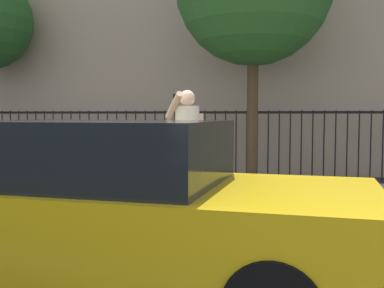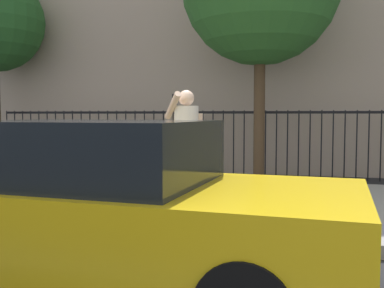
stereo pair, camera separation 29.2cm
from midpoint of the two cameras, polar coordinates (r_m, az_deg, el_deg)
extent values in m
plane|color=black|center=(5.69, -8.03, -11.65)|extent=(60.00, 60.00, 0.00)
cube|color=gray|center=(7.69, -1.48, -6.99)|extent=(28.00, 4.40, 0.15)
cube|color=tan|center=(14.07, 6.26, 16.66)|extent=(28.00, 4.00, 9.31)
cube|color=black|center=(11.15, 4.03, 3.95)|extent=(12.00, 0.04, 0.06)
cylinder|color=black|center=(13.68, -21.46, 0.52)|extent=(0.03, 0.03, 1.60)
cylinder|color=black|center=(13.53, -20.60, 0.50)|extent=(0.03, 0.03, 1.60)
cylinder|color=black|center=(13.38, -19.71, 0.49)|extent=(0.03, 0.03, 1.60)
cylinder|color=black|center=(13.23, -18.81, 0.48)|extent=(0.03, 0.03, 1.60)
cylinder|color=black|center=(13.09, -17.88, 0.46)|extent=(0.03, 0.03, 1.60)
cylinder|color=black|center=(12.95, -16.94, 0.45)|extent=(0.03, 0.03, 1.60)
cylinder|color=black|center=(12.82, -15.97, 0.43)|extent=(0.03, 0.03, 1.60)
cylinder|color=black|center=(12.69, -14.99, 0.42)|extent=(0.03, 0.03, 1.60)
cylinder|color=black|center=(12.56, -13.98, 0.40)|extent=(0.03, 0.03, 1.60)
cylinder|color=black|center=(12.44, -12.95, 0.39)|extent=(0.03, 0.03, 1.60)
cylinder|color=black|center=(12.32, -11.91, 0.37)|extent=(0.03, 0.03, 1.60)
cylinder|color=black|center=(12.21, -10.84, 0.35)|extent=(0.03, 0.03, 1.60)
cylinder|color=black|center=(12.09, -9.76, 0.33)|extent=(0.03, 0.03, 1.60)
cylinder|color=black|center=(11.99, -8.65, 0.32)|extent=(0.03, 0.03, 1.60)
cylinder|color=black|center=(11.89, -7.53, 0.30)|extent=(0.03, 0.03, 1.60)
cylinder|color=black|center=(11.79, -6.38, 0.28)|extent=(0.03, 0.03, 1.60)
cylinder|color=black|center=(11.70, -5.22, 0.26)|extent=(0.03, 0.03, 1.60)
cylinder|color=black|center=(11.61, -4.04, 0.24)|extent=(0.03, 0.03, 1.60)
cylinder|color=black|center=(11.53, -2.85, 0.22)|extent=(0.03, 0.03, 1.60)
cylinder|color=black|center=(11.45, -1.63, 0.20)|extent=(0.03, 0.03, 1.60)
cylinder|color=black|center=(11.38, -0.40, 0.18)|extent=(0.03, 0.03, 1.60)
cylinder|color=black|center=(11.31, 0.84, 0.16)|extent=(0.03, 0.03, 1.60)
cylinder|color=black|center=(11.25, 2.10, 0.13)|extent=(0.03, 0.03, 1.60)
cylinder|color=black|center=(11.20, 3.37, 0.11)|extent=(0.03, 0.03, 1.60)
cylinder|color=black|center=(11.15, 4.66, 0.09)|extent=(0.03, 0.03, 1.60)
cylinder|color=black|center=(11.10, 5.95, 0.07)|extent=(0.03, 0.03, 1.60)
cylinder|color=black|center=(11.06, 7.26, 0.05)|extent=(0.03, 0.03, 1.60)
cylinder|color=black|center=(11.03, 8.57, 0.02)|extent=(0.03, 0.03, 1.60)
cylinder|color=black|center=(11.00, 9.89, 0.00)|extent=(0.03, 0.03, 1.60)
cylinder|color=black|center=(10.98, 11.21, -0.02)|extent=(0.03, 0.03, 1.60)
cylinder|color=black|center=(10.97, 12.54, -0.05)|extent=(0.03, 0.03, 1.60)
cylinder|color=black|center=(10.96, 13.88, -0.07)|extent=(0.03, 0.03, 1.60)
cylinder|color=black|center=(10.96, 15.21, -0.09)|extent=(0.03, 0.03, 1.60)
cylinder|color=black|center=(10.96, 16.55, -0.12)|extent=(0.03, 0.03, 1.60)
cylinder|color=black|center=(10.97, 17.88, -0.14)|extent=(0.03, 0.03, 1.60)
cylinder|color=black|center=(10.98, 19.21, -0.16)|extent=(0.03, 0.03, 1.60)
cylinder|color=black|center=(11.00, 20.54, -0.18)|extent=(0.03, 0.03, 1.60)
cylinder|color=black|center=(11.03, 21.86, -0.21)|extent=(0.03, 0.03, 1.60)
cylinder|color=black|center=(11.06, 23.17, -0.23)|extent=(0.03, 0.03, 1.60)
cube|color=yellow|center=(4.07, -7.95, -9.63)|extent=(4.28, 2.00, 0.70)
cube|color=black|center=(4.06, -10.57, -1.02)|extent=(2.08, 1.70, 0.55)
cylinder|color=black|center=(4.55, 12.76, -11.49)|extent=(0.65, 0.25, 0.64)
cylinder|color=black|center=(5.49, -16.98, -8.93)|extent=(0.65, 0.25, 0.64)
cylinder|color=beige|center=(6.42, -0.24, -4.97)|extent=(0.15, 0.15, 0.77)
cylinder|color=beige|center=(6.49, 1.41, -4.87)|extent=(0.15, 0.15, 0.77)
cylinder|color=silver|center=(6.39, 0.60, 1.63)|extent=(0.48, 0.48, 0.70)
sphere|color=beige|center=(6.39, 0.60, 5.76)|extent=(0.22, 0.22, 0.22)
cylinder|color=beige|center=(6.31, -1.09, 4.81)|extent=(0.36, 0.45, 0.38)
cylinder|color=beige|center=(6.47, 2.24, 1.46)|extent=(0.09, 0.09, 0.54)
cube|color=black|center=(6.39, -0.86, 5.58)|extent=(0.06, 0.05, 0.15)
cube|color=brown|center=(6.49, 2.73, 0.73)|extent=(0.32, 0.30, 0.34)
cube|color=brown|center=(10.35, -22.03, -1.56)|extent=(1.60, 0.45, 0.05)
cube|color=#333338|center=(9.97, -18.79, -3.13)|extent=(0.08, 0.41, 0.40)
cylinder|color=#4C3823|center=(9.94, 9.22, 4.49)|extent=(0.24, 0.24, 3.29)
camera|label=1|loc=(0.15, -88.75, 0.08)|focal=42.80mm
camera|label=2|loc=(0.15, 91.25, -0.08)|focal=42.80mm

